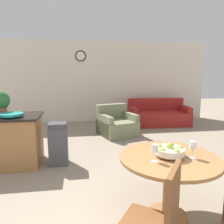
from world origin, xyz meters
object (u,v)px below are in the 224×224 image
teal_bowl (11,115)px  armchair (116,124)px  dining_chair_near_left (157,219)px  dining_table (169,171)px  kitchen_island (5,141)px  wine_glass_right (193,146)px  trash_bin (58,144)px  couch (158,116)px  potted_plant (0,102)px  fruit_bowl (170,151)px  wine_glass_left (155,149)px

teal_bowl → armchair: size_ratio=0.34×
dining_chair_near_left → armchair: bearing=29.7°
dining_table → kitchen_island: bearing=141.6°
dining_table → kitchen_island: kitchen_island is taller
wine_glass_right → teal_bowl: 2.92m
dining_chair_near_left → trash_bin: dining_chair_near_left is taller
trash_bin → armchair: bearing=52.4°
teal_bowl → couch: teal_bowl is taller
wine_glass_right → dining_chair_near_left: bearing=-134.9°
potted_plant → armchair: bearing=32.7°
armchair → dining_chair_near_left: bearing=-113.0°
fruit_bowl → wine_glass_right: bearing=-18.9°
trash_bin → couch: (2.91, 2.75, -0.10)m
dining_chair_near_left → fruit_bowl: bearing=5.8°
fruit_bowl → wine_glass_right: 0.25m
potted_plant → wine_glass_right: bearing=-38.4°
kitchen_island → potted_plant: potted_plant is taller
teal_bowl → dining_table: bearing=-38.5°
kitchen_island → dining_chair_near_left: bearing=-52.7°
wine_glass_right → dining_table: bearing=161.2°
wine_glass_left → kitchen_island: size_ratio=0.15×
kitchen_island → armchair: kitchen_island is taller
couch → dining_table: bearing=-106.7°
wine_glass_right → kitchen_island: bearing=143.0°
couch → armchair: couch is taller
armchair → dining_table: bearing=-107.8°
trash_bin → armchair: size_ratio=0.68×
dining_table → teal_bowl: 2.72m
couch → armchair: 1.83m
potted_plant → couch: bearing=32.6°
wine_glass_left → armchair: (0.22, 3.61, -0.60)m
wine_glass_right → armchair: bearing=93.4°
kitchen_island → couch: (3.84, 2.67, -0.18)m
teal_bowl → couch: 4.66m
fruit_bowl → trash_bin: (-1.36, 1.73, -0.43)m
dining_chair_near_left → potted_plant: bearing=71.8°
armchair → wine_glass_left: bearing=-111.1°
fruit_bowl → wine_glass_left: 0.25m
trash_bin → couch: bearing=43.4°
dining_table → wine_glass_right: size_ratio=5.88×
dining_table → kitchen_island: size_ratio=0.88×
teal_bowl → fruit_bowl: bearing=-38.5°
dining_table → dining_chair_near_left: 0.79m
wine_glass_left → wine_glass_right: (0.43, 0.03, 0.00)m
fruit_bowl → couch: (1.55, 4.48, -0.53)m
kitchen_island → couch: kitchen_island is taller
wine_glass_right → couch: wine_glass_right is taller
fruit_bowl → armchair: fruit_bowl is taller
teal_bowl → armchair: bearing=40.8°
armchair → potted_plant: bearing=-164.9°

